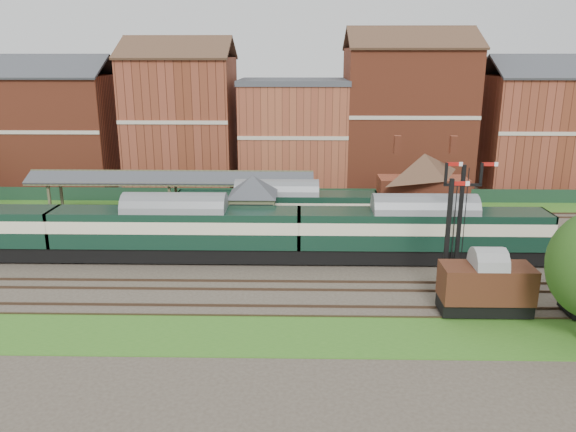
{
  "coord_description": "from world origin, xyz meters",
  "views": [
    {
      "loc": [
        0.72,
        -40.51,
        15.19
      ],
      "look_at": [
        -0.16,
        2.0,
        3.0
      ],
      "focal_mm": 35.0,
      "sensor_mm": 36.0,
      "label": 1
    }
  ],
  "objects_px": {
    "platform_railcar": "(277,209)",
    "goods_van_a": "(486,285)",
    "signal_box": "(253,209)",
    "semaphore_bracket": "(461,212)",
    "dmu_train": "(176,229)"
  },
  "relations": [
    {
      "from": "platform_railcar",
      "to": "goods_van_a",
      "type": "relative_size",
      "value": 3.22
    },
    {
      "from": "signal_box",
      "to": "semaphore_bracket",
      "type": "bearing_deg",
      "value": -20.92
    },
    {
      "from": "semaphore_bracket",
      "to": "goods_van_a",
      "type": "height_order",
      "value": "semaphore_bracket"
    },
    {
      "from": "signal_box",
      "to": "goods_van_a",
      "type": "bearing_deg",
      "value": -39.25
    },
    {
      "from": "signal_box",
      "to": "semaphore_bracket",
      "type": "height_order",
      "value": "semaphore_bracket"
    },
    {
      "from": "semaphore_bracket",
      "to": "platform_railcar",
      "type": "distance_m",
      "value": 16.17
    },
    {
      "from": "semaphore_bracket",
      "to": "goods_van_a",
      "type": "bearing_deg",
      "value": -90.4
    },
    {
      "from": "signal_box",
      "to": "semaphore_bracket",
      "type": "xyz_separation_m",
      "value": [
        15.04,
        -5.75,
        1.44
      ]
    },
    {
      "from": "signal_box",
      "to": "dmu_train",
      "type": "bearing_deg",
      "value": -149.99
    },
    {
      "from": "dmu_train",
      "to": "platform_railcar",
      "type": "xyz_separation_m",
      "value": [
        7.43,
        6.5,
        -0.16
      ]
    },
    {
      "from": "signal_box",
      "to": "dmu_train",
      "type": "height_order",
      "value": "signal_box"
    },
    {
      "from": "signal_box",
      "to": "platform_railcar",
      "type": "bearing_deg",
      "value": 61.03
    },
    {
      "from": "dmu_train",
      "to": "goods_van_a",
      "type": "bearing_deg",
      "value": -23.58
    },
    {
      "from": "signal_box",
      "to": "dmu_train",
      "type": "distance_m",
      "value": 6.53
    },
    {
      "from": "dmu_train",
      "to": "platform_railcar",
      "type": "height_order",
      "value": "dmu_train"
    }
  ]
}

